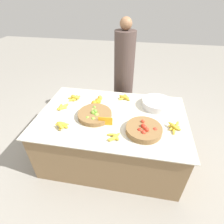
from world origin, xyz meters
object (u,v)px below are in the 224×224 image
tomato_basket (144,130)px  price_sign (105,121)px  vendor_person (124,78)px  lime_bowl (95,115)px  metal_bowl (157,104)px

tomato_basket → price_sign: bearing=173.8°
price_sign → vendor_person: bearing=81.7°
lime_bowl → vendor_person: (0.22, 0.93, 0.04)m
lime_bowl → tomato_basket: size_ratio=1.04×
lime_bowl → metal_bowl: bearing=25.6°
price_sign → vendor_person: 1.05m
tomato_basket → vendor_person: 1.15m
tomato_basket → metal_bowl: (0.15, 0.51, 0.01)m
metal_bowl → price_sign: price_sign is taller
price_sign → vendor_person: (0.07, 1.05, 0.02)m
metal_bowl → price_sign: bearing=-140.4°
tomato_basket → lime_bowl: bearing=163.6°
price_sign → tomato_basket: bearing=-10.8°
price_sign → vendor_person: vendor_person is taller
vendor_person → metal_bowl: bearing=-50.2°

